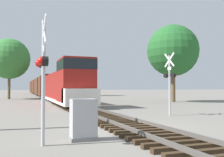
{
  "coord_description": "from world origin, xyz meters",
  "views": [
    {
      "loc": [
        -4.7,
        -10.9,
        1.81
      ],
      "look_at": [
        0.14,
        2.83,
        2.32
      ],
      "focal_mm": 42.0,
      "sensor_mm": 36.0,
      "label": 1
    }
  ],
  "objects_px": {
    "tree_far_right": "(173,51)",
    "crossing_signal_near": "(43,69)",
    "relay_cabinet": "(83,120)",
    "tree_mid_background": "(9,59)",
    "crossing_signal_far": "(170,79)",
    "freight_train": "(42,87)",
    "tree_deep_background": "(84,72)"
  },
  "relations": [
    {
      "from": "tree_far_right",
      "to": "crossing_signal_near",
      "type": "bearing_deg",
      "value": -131.08
    },
    {
      "from": "relay_cabinet",
      "to": "tree_mid_background",
      "type": "height_order",
      "value": "tree_mid_background"
    },
    {
      "from": "crossing_signal_far",
      "to": "relay_cabinet",
      "type": "xyz_separation_m",
      "value": [
        -7.15,
        -5.95,
        -1.7
      ]
    },
    {
      "from": "tree_far_right",
      "to": "tree_mid_background",
      "type": "bearing_deg",
      "value": 142.06
    },
    {
      "from": "relay_cabinet",
      "to": "crossing_signal_far",
      "type": "bearing_deg",
      "value": 39.78
    },
    {
      "from": "relay_cabinet",
      "to": "tree_mid_background",
      "type": "distance_m",
      "value": 35.95
    },
    {
      "from": "crossing_signal_near",
      "to": "relay_cabinet",
      "type": "height_order",
      "value": "crossing_signal_near"
    },
    {
      "from": "relay_cabinet",
      "to": "tree_far_right",
      "type": "bearing_deg",
      "value": 50.63
    },
    {
      "from": "crossing_signal_near",
      "to": "relay_cabinet",
      "type": "distance_m",
      "value": 2.26
    },
    {
      "from": "tree_mid_background",
      "to": "freight_train",
      "type": "bearing_deg",
      "value": 67.83
    },
    {
      "from": "freight_train",
      "to": "tree_deep_background",
      "type": "relative_size",
      "value": 9.77
    },
    {
      "from": "freight_train",
      "to": "tree_deep_background",
      "type": "xyz_separation_m",
      "value": [
        8.7,
        -2.96,
        3.29
      ]
    },
    {
      "from": "crossing_signal_near",
      "to": "crossing_signal_far",
      "type": "relative_size",
      "value": 0.99
    },
    {
      "from": "relay_cabinet",
      "to": "tree_mid_background",
      "type": "bearing_deg",
      "value": 95.95
    },
    {
      "from": "crossing_signal_near",
      "to": "tree_deep_background",
      "type": "height_order",
      "value": "tree_deep_background"
    },
    {
      "from": "relay_cabinet",
      "to": "freight_train",
      "type": "bearing_deg",
      "value": 87.05
    },
    {
      "from": "tree_mid_background",
      "to": "tree_deep_background",
      "type": "xyz_separation_m",
      "value": [
        15.0,
        12.5,
        -1.05
      ]
    },
    {
      "from": "crossing_signal_far",
      "to": "tree_far_right",
      "type": "height_order",
      "value": "tree_far_right"
    },
    {
      "from": "freight_train",
      "to": "crossing_signal_far",
      "type": "height_order",
      "value": "freight_train"
    },
    {
      "from": "crossing_signal_far",
      "to": "tree_mid_background",
      "type": "bearing_deg",
      "value": 9.62
    },
    {
      "from": "freight_train",
      "to": "crossing_signal_far",
      "type": "distance_m",
      "value": 45.04
    },
    {
      "from": "freight_train",
      "to": "tree_deep_background",
      "type": "distance_m",
      "value": 9.76
    },
    {
      "from": "tree_far_right",
      "to": "tree_deep_background",
      "type": "relative_size",
      "value": 1.2
    },
    {
      "from": "crossing_signal_far",
      "to": "tree_deep_background",
      "type": "distance_m",
      "value": 42.16
    },
    {
      "from": "tree_mid_background",
      "to": "tree_deep_background",
      "type": "height_order",
      "value": "tree_mid_background"
    },
    {
      "from": "freight_train",
      "to": "relay_cabinet",
      "type": "bearing_deg",
      "value": -92.95
    },
    {
      "from": "freight_train",
      "to": "tree_deep_background",
      "type": "height_order",
      "value": "tree_deep_background"
    },
    {
      "from": "freight_train",
      "to": "relay_cabinet",
      "type": "relative_size",
      "value": 56.29
    },
    {
      "from": "crossing_signal_far",
      "to": "relay_cabinet",
      "type": "bearing_deg",
      "value": 119.15
    },
    {
      "from": "freight_train",
      "to": "tree_far_right",
      "type": "relative_size",
      "value": 8.13
    },
    {
      "from": "freight_train",
      "to": "tree_far_right",
      "type": "bearing_deg",
      "value": -66.28
    },
    {
      "from": "freight_train",
      "to": "crossing_signal_near",
      "type": "bearing_deg",
      "value": -94.5
    }
  ]
}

